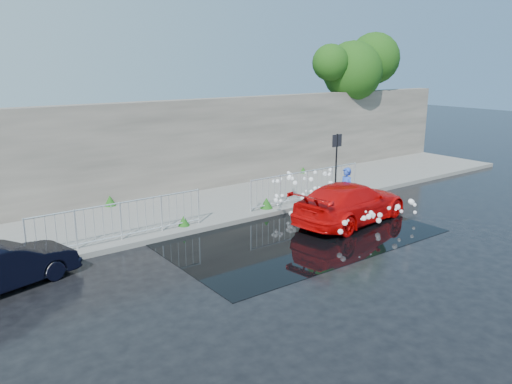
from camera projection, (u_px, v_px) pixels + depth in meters
ground at (307, 248)px, 13.83m from camera, size 90.00×90.00×0.00m
pavement at (212, 206)px, 17.70m from camera, size 30.00×4.00×0.15m
curb at (245, 219)px, 16.14m from camera, size 30.00×0.25×0.16m
retaining_wall at (181, 147)px, 18.95m from camera, size 30.00×0.60×3.50m
puddle at (297, 235)px, 14.90m from camera, size 8.00×5.00×0.01m
sign_post at (336, 155)px, 18.23m from camera, size 0.45×0.06×2.50m
tree at (358, 66)px, 24.07m from camera, size 5.11×2.86×6.46m
railing_left at (121, 220)px, 13.94m from camera, size 5.05×0.05×1.10m
railing_right at (307, 184)px, 17.98m from camera, size 5.05×0.05×1.10m
weeds at (214, 203)px, 17.09m from camera, size 12.17×3.93×0.37m
water_spray at (329, 195)px, 16.71m from camera, size 3.66×5.63×1.01m
red_car at (351, 203)px, 15.98m from camera, size 4.67×2.43×1.29m
dark_car at (4, 266)px, 11.27m from camera, size 3.41×1.89×1.07m
person at (346, 190)px, 16.98m from camera, size 0.43×0.60×1.56m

